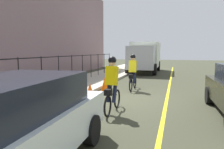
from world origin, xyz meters
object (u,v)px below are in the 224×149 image
Objects in this scene: parked_sedan_rear at (7,127)px; cyclist_lead at (133,72)px; box_truck_background at (145,56)px; traffic_cone_far at (90,89)px; cyclist_follow at (112,85)px; traffic_cone_near at (105,84)px.

cyclist_lead is at bearing 174.75° from parked_sedan_rear.
box_truck_background is 11.44m from traffic_cone_far.
box_truck_background is 11.48× the size of traffic_cone_far.
cyclist_follow is 2.65× the size of traffic_cone_near.
cyclist_follow is 3.89m from traffic_cone_near.
box_truck_background reaches higher than traffic_cone_far.
cyclist_lead is 3.11× the size of traffic_cone_far.
traffic_cone_near reaches higher than traffic_cone_far.
cyclist_follow is 3.11× the size of traffic_cone_far.
parked_sedan_rear is at bearing -172.81° from traffic_cone_near.
box_truck_background is at bearing 4.35° from cyclist_lead.
cyclist_follow reaches higher than traffic_cone_near.
parked_sedan_rear is at bearing -169.18° from traffic_cone_far.
traffic_cone_far is (5.95, 1.14, -0.53)m from parked_sedan_rear.
cyclist_lead is 9.41m from box_truck_background.
traffic_cone_near is at bearing -175.27° from parked_sedan_rear.
traffic_cone_far is (-11.34, 0.83, -1.26)m from box_truck_background.
traffic_cone_far is at bearing 171.69° from traffic_cone_near.
traffic_cone_near is (-0.56, 1.31, -0.57)m from cyclist_lead.
traffic_cone_far is (2.14, 1.67, -0.62)m from cyclist_follow.
box_truck_background reaches higher than cyclist_follow.
parked_sedan_rear is (-3.81, 0.53, -0.09)m from cyclist_follow.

